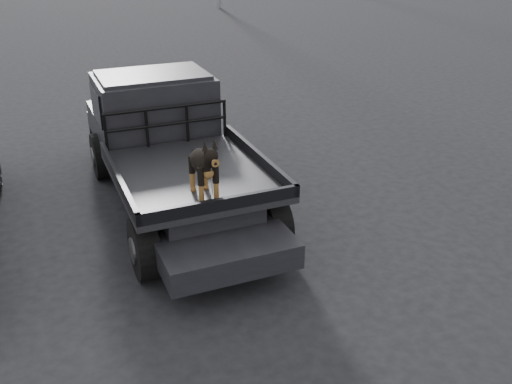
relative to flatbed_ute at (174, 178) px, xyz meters
name	(u,v)px	position (x,y,z in m)	size (l,w,h in m)	color
ground	(243,274)	(0.24, -2.12, -0.46)	(120.00, 120.00, 0.00)	black
flatbed_ute	(174,178)	(0.00, 0.00, 0.00)	(2.00, 5.40, 0.92)	black
ute_cab	(154,101)	(0.00, 0.95, 0.90)	(1.72, 1.30, 0.88)	black
headache_rack	(167,126)	(0.00, 0.20, 0.74)	(1.80, 0.08, 0.55)	black
dog	(203,167)	(-0.06, -1.68, 0.83)	(0.32, 0.60, 0.74)	black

